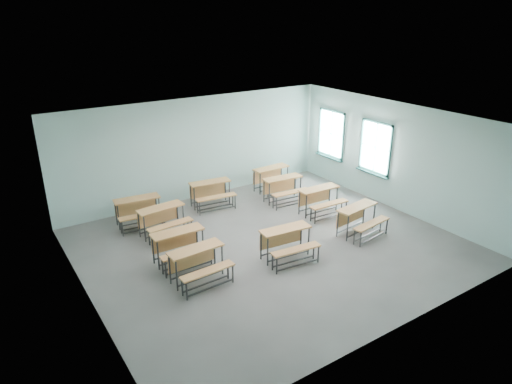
% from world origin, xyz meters
% --- Properties ---
extents(room, '(9.04, 8.04, 3.24)m').
position_xyz_m(room, '(0.08, 0.03, 1.60)').
color(room, slate).
rests_on(room, ground).
extents(desk_unit_r0c0, '(1.28, 0.89, 0.78)m').
position_xyz_m(desk_unit_r0c0, '(-2.28, -0.48, 0.52)').
color(desk_unit_r0c0, '#CA8749').
rests_on(desk_unit_r0c0, ground).
extents(desk_unit_r0c1, '(1.32, 0.96, 0.78)m').
position_xyz_m(desk_unit_r0c1, '(-0.06, -0.78, 0.52)').
color(desk_unit_r0c1, '#CA8749').
rests_on(desk_unit_r0c1, ground).
extents(desk_unit_r0c2, '(1.34, 0.99, 0.78)m').
position_xyz_m(desk_unit_r0c2, '(2.35, -0.78, 0.52)').
color(desk_unit_r0c2, '#CA8749').
rests_on(desk_unit_r0c2, ground).
extents(desk_unit_r1c0, '(1.26, 0.86, 0.78)m').
position_xyz_m(desk_unit_r1c0, '(-2.27, 0.51, 0.52)').
color(desk_unit_r1c0, '#CA8749').
rests_on(desk_unit_r1c0, ground).
extents(desk_unit_r1c2, '(1.28, 0.88, 0.78)m').
position_xyz_m(desk_unit_r1c2, '(2.36, 0.80, 0.52)').
color(desk_unit_r1c2, '#CA8749').
rests_on(desk_unit_r1c2, ground).
extents(desk_unit_r2c0, '(1.31, 0.93, 0.78)m').
position_xyz_m(desk_unit_r2c0, '(-2.04, 2.06, 0.52)').
color(desk_unit_r2c0, '#CA8749').
rests_on(desk_unit_r2c0, ground).
extents(desk_unit_r2c2, '(1.31, 0.93, 0.78)m').
position_xyz_m(desk_unit_r2c2, '(2.01, 2.13, 0.52)').
color(desk_unit_r2c2, '#CA8749').
rests_on(desk_unit_r2c2, ground).
extents(desk_unit_r3c0, '(1.33, 0.96, 0.78)m').
position_xyz_m(desk_unit_r3c0, '(-2.37, 3.00, 0.52)').
color(desk_unit_r3c0, '#CA8749').
rests_on(desk_unit_r3c0, ground).
extents(desk_unit_r3c1, '(1.34, 0.98, 0.78)m').
position_xyz_m(desk_unit_r3c1, '(-0.06, 3.05, 0.52)').
color(desk_unit_r3c1, '#CA8749').
rests_on(desk_unit_r3c1, ground).
extents(desk_unit_r3c2, '(1.27, 0.88, 0.78)m').
position_xyz_m(desk_unit_r3c2, '(2.28, 3.11, 0.52)').
color(desk_unit_r3c2, '#CA8749').
rests_on(desk_unit_r3c2, ground).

